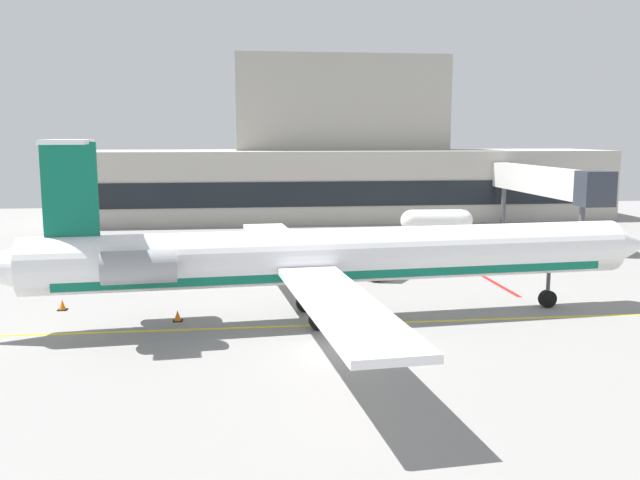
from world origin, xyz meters
TOP-DOWN VIEW (x-y plane):
  - ground at (0.00, 0.00)m, footprint 120.00×120.00m
  - terminal_building at (7.13, 46.55)m, footprint 56.21×12.77m
  - jet_bridge_west at (22.12, 29.24)m, footprint 2.40×20.03m
  - regional_jet at (-0.17, 4.75)m, footprint 34.52×29.25m
  - baggage_tug at (-12.60, 15.18)m, footprint 3.38×3.41m
  - pushback_tractor at (-18.82, 27.36)m, footprint 4.30×2.48m
  - belt_loader at (3.46, 14.02)m, footprint 3.77×3.29m
  - fuel_tank at (13.21, 31.72)m, footprint 6.50×2.28m
  - safety_cone_alpha at (2.65, 0.51)m, footprint 0.47×0.47m
  - safety_cone_bravo at (-13.54, 8.25)m, footprint 0.47×0.47m
  - safety_cone_charlie at (-7.48, 5.36)m, footprint 0.47×0.47m

SIDE VIEW (x-z plane):
  - ground at x=0.00m, z-range -0.10..0.00m
  - safety_cone_alpha at x=2.65m, z-range -0.03..0.52m
  - safety_cone_bravo at x=-13.54m, z-range -0.03..0.52m
  - safety_cone_charlie at x=-7.48m, z-range -0.03..0.52m
  - belt_loader at x=3.46m, z-range -0.07..1.85m
  - baggage_tug at x=-12.60m, z-range -0.12..2.08m
  - pushback_tractor at x=-18.82m, z-range -0.12..2.17m
  - fuel_tank at x=13.21m, z-range 0.15..2.47m
  - regional_jet at x=-0.17m, z-range -1.24..7.47m
  - jet_bridge_west at x=22.12m, z-range 1.75..8.00m
  - terminal_building at x=7.13m, z-range -2.59..14.74m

